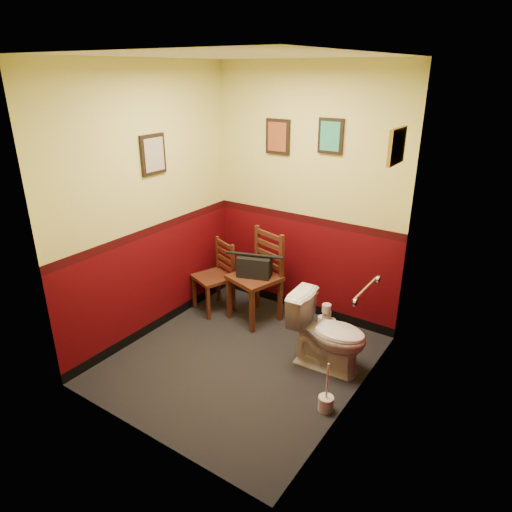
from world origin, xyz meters
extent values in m
cube|color=black|center=(0.00, 0.00, 0.00)|extent=(2.20, 2.40, 0.00)
cube|color=silver|center=(0.00, 0.00, 2.70)|extent=(2.20, 2.40, 0.00)
cube|color=#47050A|center=(0.00, 1.20, 1.35)|extent=(2.20, 0.00, 2.70)
cube|color=#47050A|center=(0.00, -1.20, 1.35)|extent=(2.20, 0.00, 2.70)
cube|color=#47050A|center=(-1.10, 0.00, 1.35)|extent=(0.00, 2.40, 2.70)
cube|color=#47050A|center=(1.10, 0.00, 1.35)|extent=(0.00, 2.40, 2.70)
cylinder|color=silver|center=(1.07, 0.25, 0.95)|extent=(0.03, 0.50, 0.03)
cylinder|color=silver|center=(1.09, 0.00, 0.95)|extent=(0.02, 0.06, 0.06)
cylinder|color=silver|center=(1.09, 0.50, 0.95)|extent=(0.02, 0.06, 0.06)
cube|color=black|center=(-0.35, 1.18, 1.95)|extent=(0.28, 0.03, 0.36)
cube|color=brown|center=(-0.35, 1.17, 1.95)|extent=(0.22, 0.01, 0.30)
cube|color=black|center=(0.25, 1.18, 2.00)|extent=(0.26, 0.03, 0.34)
cube|color=#2A8767|center=(0.25, 1.17, 2.00)|extent=(0.20, 0.01, 0.28)
cube|color=black|center=(-1.08, 0.10, 1.85)|extent=(0.03, 0.30, 0.38)
cube|color=#9E957C|center=(-1.07, 0.10, 1.85)|extent=(0.01, 0.24, 0.31)
cube|color=olive|center=(1.08, 0.60, 2.05)|extent=(0.03, 0.34, 0.28)
cube|color=#9E957C|center=(1.07, 0.60, 2.05)|extent=(0.01, 0.28, 0.22)
imported|color=white|center=(0.72, 0.37, 0.36)|extent=(0.75, 0.44, 0.71)
cylinder|color=silver|center=(0.98, -0.18, 0.06)|extent=(0.13, 0.13, 0.13)
cylinder|color=silver|center=(0.98, -0.18, 0.27)|extent=(0.02, 0.02, 0.36)
cube|color=#4C2416|center=(-0.85, 0.64, 0.41)|extent=(0.50, 0.50, 0.04)
cube|color=#4C2416|center=(-1.06, 0.54, 0.21)|extent=(0.05, 0.05, 0.41)
cube|color=#4C2416|center=(-0.94, 0.85, 0.21)|extent=(0.05, 0.05, 0.41)
cube|color=#4C2416|center=(-0.76, 0.42, 0.21)|extent=(0.05, 0.05, 0.41)
cube|color=#4C2416|center=(-0.64, 0.73, 0.21)|extent=(0.05, 0.05, 0.41)
cube|color=#4C2416|center=(-0.94, 0.85, 0.62)|extent=(0.05, 0.04, 0.41)
cube|color=#4C2416|center=(-0.64, 0.73, 0.62)|extent=(0.05, 0.04, 0.41)
cube|color=#4C2416|center=(-0.79, 0.79, 0.50)|extent=(0.30, 0.13, 0.04)
cube|color=#4C2416|center=(-0.79, 0.79, 0.59)|extent=(0.30, 0.13, 0.04)
cube|color=#4C2416|center=(-0.79, 0.79, 0.68)|extent=(0.30, 0.13, 0.04)
cube|color=#4C2416|center=(-0.79, 0.79, 0.78)|extent=(0.30, 0.13, 0.04)
cube|color=#4C2416|center=(-0.34, 0.72, 0.50)|extent=(0.58, 0.58, 0.04)
cube|color=#4C2416|center=(-0.59, 0.59, 0.25)|extent=(0.06, 0.06, 0.50)
cube|color=#4C2416|center=(-0.47, 0.97, 0.25)|extent=(0.06, 0.06, 0.50)
cube|color=#4C2416|center=(-0.20, 0.47, 0.25)|extent=(0.06, 0.06, 0.50)
cube|color=#4C2416|center=(-0.09, 0.86, 0.25)|extent=(0.06, 0.06, 0.50)
cube|color=#4C2416|center=(-0.47, 0.98, 0.75)|extent=(0.05, 0.05, 0.50)
cube|color=#4C2416|center=(-0.09, 0.86, 0.75)|extent=(0.05, 0.05, 0.50)
cube|color=#4C2416|center=(-0.28, 0.92, 0.61)|extent=(0.37, 0.13, 0.05)
cube|color=#4C2416|center=(-0.28, 0.92, 0.73)|extent=(0.37, 0.13, 0.05)
cube|color=#4C2416|center=(-0.28, 0.92, 0.84)|extent=(0.37, 0.13, 0.05)
cube|color=#4C2416|center=(-0.28, 0.92, 0.95)|extent=(0.37, 0.13, 0.05)
cube|color=black|center=(-0.34, 0.72, 0.64)|extent=(0.40, 0.28, 0.22)
cylinder|color=black|center=(-0.34, 0.72, 0.77)|extent=(0.31, 0.13, 0.03)
cylinder|color=silver|center=(0.35, 1.04, 0.04)|extent=(0.10, 0.10, 0.09)
cylinder|color=silver|center=(0.45, 1.04, 0.04)|extent=(0.10, 0.10, 0.09)
cylinder|color=silver|center=(0.40, 1.03, 0.13)|extent=(0.10, 0.10, 0.09)
cylinder|color=silver|center=(0.40, 1.02, 0.22)|extent=(0.10, 0.10, 0.09)
camera|label=1|loc=(2.18, -2.99, 2.60)|focal=32.00mm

